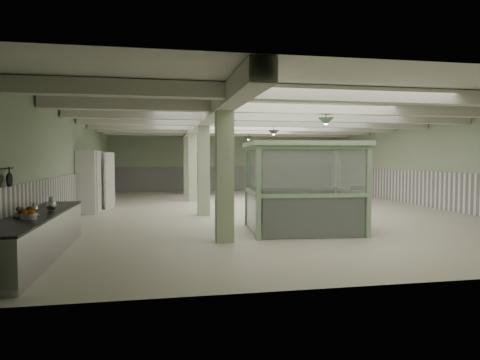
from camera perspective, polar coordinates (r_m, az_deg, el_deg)
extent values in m
plane|color=silver|center=(16.88, 3.27, -3.99)|extent=(20.00, 20.00, 0.00)
cube|color=white|center=(16.82, 3.31, 8.27)|extent=(14.00, 20.00, 0.02)
cube|color=#97AE8B|center=(26.56, -1.94, 2.46)|extent=(14.00, 0.02, 3.60)
cube|color=#97AE8B|center=(7.46, 22.23, 0.80)|extent=(14.00, 0.02, 3.60)
cube|color=#97AE8B|center=(16.52, -21.00, 1.92)|extent=(0.02, 20.00, 3.60)
cube|color=#97AE8B|center=(19.66, 23.51, 2.01)|extent=(0.02, 20.00, 3.60)
cube|color=white|center=(16.56, -20.85, -1.71)|extent=(0.05, 19.90, 1.50)
cube|color=white|center=(19.68, 23.39, -1.04)|extent=(0.05, 19.90, 1.50)
cube|color=white|center=(26.57, -1.93, 0.19)|extent=(13.90, 0.05, 1.50)
cube|color=beige|center=(16.38, -5.29, 7.63)|extent=(0.45, 19.90, 0.40)
cube|color=beige|center=(9.74, 14.26, 10.96)|extent=(13.90, 0.35, 0.32)
cube|color=beige|center=(12.04, 9.16, 9.47)|extent=(13.90, 0.35, 0.32)
cube|color=beige|center=(14.40, 5.74, 8.43)|extent=(13.90, 0.35, 0.32)
cube|color=beige|center=(16.81, 3.30, 7.66)|extent=(13.90, 0.35, 0.32)
cube|color=beige|center=(19.23, 1.49, 7.08)|extent=(13.90, 0.35, 0.32)
cube|color=beige|center=(21.68, 0.08, 6.62)|extent=(13.90, 0.35, 0.32)
cube|color=beige|center=(24.13, -1.04, 6.25)|extent=(13.90, 0.35, 0.32)
cube|color=#B2C39D|center=(10.37, -2.10, 1.58)|extent=(0.42, 0.42, 3.60)
cube|color=#B2C39D|center=(15.33, -4.91, 2.04)|extent=(0.42, 0.42, 3.60)
cube|color=#B2C39D|center=(20.31, -6.34, 2.27)|extent=(0.42, 0.42, 3.60)
cube|color=#B2C39D|center=(24.30, -7.06, 2.39)|extent=(0.42, 0.42, 3.60)
cylinder|color=black|center=(9.12, -29.11, 1.32)|extent=(0.02, 1.20, 0.02)
cone|color=#2A3628|center=(12.18, 11.38, 7.63)|extent=(0.44, 0.44, 0.22)
cone|color=#2A3628|center=(17.39, 4.51, 6.28)|extent=(0.44, 0.44, 0.22)
cone|color=#2A3628|center=(22.25, 1.11, 5.57)|extent=(0.44, 0.44, 0.22)
cube|color=#AAAAAE|center=(9.72, -25.57, -6.87)|extent=(0.86, 5.15, 0.88)
cube|color=black|center=(9.65, -25.63, -4.24)|extent=(0.90, 5.19, 0.04)
cylinder|color=#B2B2B7|center=(8.92, -26.32, -4.44)|extent=(0.36, 0.36, 0.10)
cylinder|color=black|center=(9.30, -28.39, 0.01)|extent=(0.04, 0.27, 0.27)
cube|color=silver|center=(17.47, -19.26, 0.09)|extent=(0.66, 2.66, 2.44)
cube|color=silver|center=(16.81, -18.34, 0.00)|extent=(0.06, 1.00, 2.34)
cube|color=silver|center=(18.12, -17.41, 0.22)|extent=(0.30, 0.98, 2.34)
cube|color=silver|center=(16.81, -18.21, 0.00)|extent=(0.02, 0.05, 0.30)
cube|color=silver|center=(18.02, -17.70, 0.20)|extent=(0.02, 0.05, 0.30)
cube|color=#A0C29B|center=(10.61, 2.48, -1.72)|extent=(0.13, 0.13, 2.36)
cube|color=#A0C29B|center=(12.95, 0.94, -0.87)|extent=(0.13, 0.13, 2.36)
cube|color=#A0C29B|center=(11.38, 16.76, -1.53)|extent=(0.13, 0.13, 2.36)
cube|color=#A0C29B|center=(13.59, 12.91, -0.76)|extent=(0.13, 0.13, 2.36)
cube|color=#A0C29B|center=(12.02, 8.38, 4.73)|extent=(3.29, 2.86, 0.12)
cube|color=silver|center=(10.98, 9.84, -4.92)|extent=(2.63, 0.28, 1.05)
cube|color=silver|center=(10.88, 9.90, 1.50)|extent=(2.63, 0.28, 1.22)
cube|color=silver|center=(13.25, 7.05, -3.54)|extent=(2.63, 0.28, 1.05)
cube|color=silver|center=(13.17, 7.09, 1.78)|extent=(2.63, 0.28, 1.22)
cube|color=silver|center=(11.85, 1.63, -4.30)|extent=(0.24, 2.16, 1.05)
cube|color=silver|center=(11.75, 1.64, 1.66)|extent=(0.24, 2.16, 1.22)
cube|color=silver|center=(12.54, 14.63, -3.99)|extent=(0.24, 2.16, 1.05)
cube|color=silver|center=(12.45, 14.70, 1.63)|extent=(0.24, 2.16, 1.22)
cube|color=#606353|center=(12.72, 15.38, -3.50)|extent=(0.61, 0.70, 1.27)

